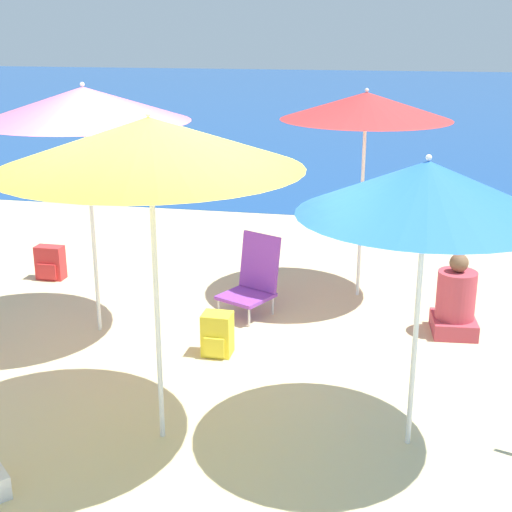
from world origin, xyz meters
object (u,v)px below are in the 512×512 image
Objects in this scene: beach_umbrella_pink at (84,104)px; backpack_yellow at (217,334)px; beach_umbrella_red at (366,106)px; beach_umbrella_yellow at (149,143)px; backpack_red at (50,263)px; beach_umbrella_blue at (426,189)px; person_seated_near at (455,302)px; beach_chair_purple at (254,278)px.

beach_umbrella_pink is 6.04× the size of backpack_yellow.
beach_umbrella_red is 3.39m from beach_umbrella_yellow.
beach_umbrella_pink is 2.38m from backpack_yellow.
backpack_red is 2.91m from backpack_yellow.
beach_umbrella_blue reaches higher than backpack_red.
backpack_yellow is (-2.12, -0.94, -0.12)m from person_seated_near.
beach_chair_purple is (-1.60, 2.17, -1.48)m from beach_umbrella_blue.
beach_umbrella_yellow is 3.67m from person_seated_near.
person_seated_near is (2.16, 2.34, -1.82)m from beach_umbrella_yellow.
beach_umbrella_yellow is (1.23, -1.69, -0.05)m from beach_umbrella_pink.
beach_umbrella_blue is 2.64m from backpack_yellow.
beach_umbrella_yellow is at bearing -50.96° from backpack_red.
backpack_red is (-4.16, 2.69, -1.66)m from beach_umbrella_blue.
backpack_red reaches higher than backpack_yellow.
person_seated_near is at bearing -7.89° from backpack_red.
beach_umbrella_red reaches higher than beach_chair_purple.
beach_chair_purple is 1.02× the size of person_seated_near.
beach_umbrella_pink reaches higher than beach_chair_purple.
backpack_yellow is at bearing -32.64° from backpack_red.
beach_umbrella_yellow is 3.01m from beach_chair_purple.
beach_umbrella_red is at bearing 61.24° from beach_chair_purple.
backpack_red is (-2.56, 0.53, -0.19)m from beach_chair_purple.
beach_chair_purple is 2.08× the size of backpack_yellow.
beach_umbrella_blue is at bearing -106.55° from person_seated_near.
beach_umbrella_red is 2.96m from beach_umbrella_blue.
beach_chair_purple is 2.05× the size of backpack_red.
beach_chair_purple is (0.15, 2.45, -1.75)m from beach_umbrella_yellow.
beach_umbrella_blue is 2.58× the size of person_seated_near.
backpack_yellow is at bearing -70.43° from beach_chair_purple.
beach_umbrella_blue is at bearing -33.33° from backpack_yellow.
beach_chair_purple is at bearing 83.96° from backpack_yellow.
backpack_red is at bearing 147.07° from beach_umbrella_blue.
person_seated_near reaches higher than backpack_yellow.
beach_umbrella_pink is at bearing 126.07° from beach_umbrella_yellow.
beach_umbrella_blue is at bearing -28.01° from beach_chair_purple.
person_seated_near is (2.01, -0.11, -0.07)m from beach_chair_purple.
person_seated_near is at bearing 22.54° from beach_chair_purple.
person_seated_near is at bearing 47.25° from beach_umbrella_yellow.
beach_umbrella_pink is at bearing -174.37° from person_seated_near.
backpack_yellow is at bearing -122.54° from beach_umbrella_red.
beach_umbrella_red is 0.96× the size of beach_umbrella_yellow.
backpack_red is (-1.18, 1.28, -1.99)m from beach_umbrella_pink.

